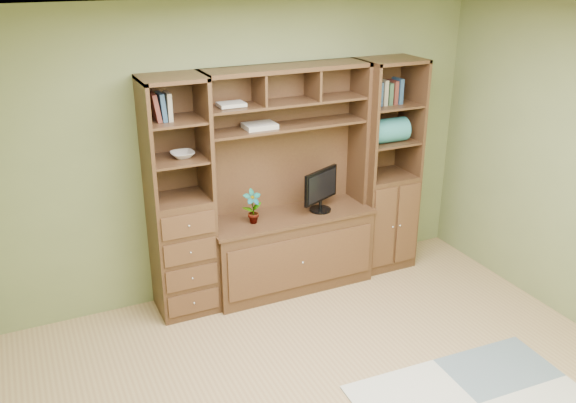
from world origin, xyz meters
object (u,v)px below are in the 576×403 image
right_tower (386,167)px  monitor (321,183)px  left_tower (180,200)px  center_hutch (291,184)px

right_tower → monitor: 0.75m
right_tower → monitor: right_tower is taller
left_tower → right_tower: bearing=0.0°
left_tower → monitor: size_ratio=3.77×
center_hutch → right_tower: size_ratio=1.00×
left_tower → monitor: bearing=-3.3°
monitor → right_tower: bearing=-19.7°
center_hutch → left_tower: size_ratio=1.00×
monitor → center_hutch: bearing=147.5°
monitor → left_tower: bearing=151.2°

